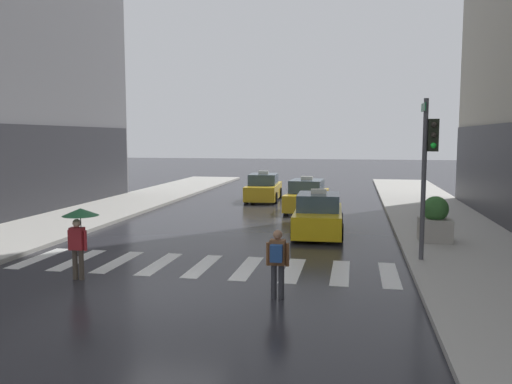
{
  "coord_description": "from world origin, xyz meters",
  "views": [
    {
      "loc": [
        4.39,
        -11.51,
        3.81
      ],
      "look_at": [
        0.66,
        8.0,
        1.71
      ],
      "focal_mm": 36.3,
      "sensor_mm": 36.0,
      "label": 1
    }
  ],
  "objects": [
    {
      "name": "taxi_lead",
      "position": [
        3.03,
        8.79,
        0.72
      ],
      "size": [
        2.04,
        4.59,
        1.8
      ],
      "color": "yellow",
      "rests_on": "ground"
    },
    {
      "name": "pedestrian_with_umbrella",
      "position": [
        -2.79,
        0.96,
        1.52
      ],
      "size": [
        0.96,
        0.96,
        1.94
      ],
      "color": "#473D33",
      "rests_on": "ground"
    },
    {
      "name": "taxi_second",
      "position": [
        1.98,
        15.3,
        0.72
      ],
      "size": [
        2.12,
        4.63,
        1.8
      ],
      "color": "gold",
      "rests_on": "ground"
    },
    {
      "name": "planter_near_corner",
      "position": [
        7.23,
        7.42,
        0.87
      ],
      "size": [
        1.1,
        1.1,
        1.6
      ],
      "color": "#A8A399",
      "rests_on": "curb_right"
    },
    {
      "name": "ground_plane",
      "position": [
        0.0,
        0.0,
        0.0
      ],
      "size": [
        160.0,
        160.0,
        0.0
      ],
      "primitive_type": "plane",
      "color": "#26262B"
    },
    {
      "name": "taxi_third",
      "position": [
        -1.0,
        19.18,
        0.72
      ],
      "size": [
        2.08,
        4.61,
        1.8
      ],
      "color": "gold",
      "rests_on": "ground"
    },
    {
      "name": "crosswalk_markings",
      "position": [
        -0.0,
        3.0,
        0.0
      ],
      "size": [
        11.3,
        2.8,
        0.01
      ],
      "color": "silver",
      "rests_on": "ground"
    },
    {
      "name": "pedestrian_with_backpack",
      "position": [
        2.65,
        0.29,
        0.97
      ],
      "size": [
        0.55,
        0.43,
        1.65
      ],
      "color": "#333338",
      "rests_on": "ground"
    },
    {
      "name": "traffic_light_pole",
      "position": [
        6.52,
        4.46,
        3.26
      ],
      "size": [
        0.44,
        0.84,
        4.8
      ],
      "color": "#47474C",
      "rests_on": "curb_right"
    }
  ]
}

